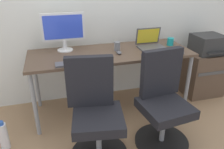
# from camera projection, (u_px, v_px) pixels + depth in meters

# --- Properties ---
(ground_plane) EXTENTS (5.28, 5.28, 0.00)m
(ground_plane) POSITION_uv_depth(u_px,v_px,m) (111.00, 107.00, 2.87)
(ground_plane) COLOR #9E7A56
(desk) EXTENTS (1.86, 0.68, 0.75)m
(desk) POSITION_uv_depth(u_px,v_px,m) (111.00, 57.00, 2.58)
(desk) COLOR brown
(desk) RESTS_ON ground
(office_chair_left) EXTENTS (0.54, 0.54, 0.94)m
(office_chair_left) POSITION_uv_depth(u_px,v_px,m) (96.00, 115.00, 2.00)
(office_chair_left) COLOR black
(office_chair_left) RESTS_ON ground
(office_chair_right) EXTENTS (0.54, 0.54, 0.94)m
(office_chair_right) POSITION_uv_depth(u_px,v_px,m) (163.00, 104.00, 2.16)
(office_chair_right) COLOR black
(office_chair_right) RESTS_ON ground
(side_cabinet) EXTENTS (0.51, 0.42, 0.61)m
(side_cabinet) POSITION_uv_depth(u_px,v_px,m) (202.00, 73.00, 3.10)
(side_cabinet) COLOR brown
(side_cabinet) RESTS_ON ground
(printer) EXTENTS (0.38, 0.40, 0.24)m
(printer) POSITION_uv_depth(u_px,v_px,m) (208.00, 44.00, 2.92)
(printer) COLOR #2D2D2D
(printer) RESTS_ON side_cabinet
(water_bottle_on_floor) EXTENTS (0.09, 0.09, 0.31)m
(water_bottle_on_floor) POSITION_uv_depth(u_px,v_px,m) (3.00, 136.00, 2.15)
(water_bottle_on_floor) COLOR white
(water_bottle_on_floor) RESTS_ON ground
(desktop_monitor) EXTENTS (0.48, 0.18, 0.43)m
(desktop_monitor) POSITION_uv_depth(u_px,v_px,m) (63.00, 29.00, 2.50)
(desktop_monitor) COLOR silver
(desktop_monitor) RESTS_ON desk
(open_laptop) EXTENTS (0.31, 0.26, 0.23)m
(open_laptop) POSITION_uv_depth(u_px,v_px,m) (150.00, 43.00, 2.69)
(open_laptop) COLOR #4C4C51
(open_laptop) RESTS_ON desk
(keyboard_by_monitor) EXTENTS (0.34, 0.12, 0.02)m
(keyboard_by_monitor) POSITION_uv_depth(u_px,v_px,m) (73.00, 63.00, 2.21)
(keyboard_by_monitor) COLOR #515156
(keyboard_by_monitor) RESTS_ON desk
(keyboard_by_laptop) EXTENTS (0.34, 0.12, 0.02)m
(keyboard_by_laptop) POSITION_uv_depth(u_px,v_px,m) (157.00, 55.00, 2.43)
(keyboard_by_laptop) COLOR #515156
(keyboard_by_laptop) RESTS_ON desk
(mouse_by_monitor) EXTENTS (0.06, 0.10, 0.03)m
(mouse_by_monitor) POSITION_uv_depth(u_px,v_px,m) (119.00, 53.00, 2.49)
(mouse_by_monitor) COLOR #515156
(mouse_by_monitor) RESTS_ON desk
(mouse_by_laptop) EXTENTS (0.06, 0.10, 0.03)m
(mouse_by_laptop) POSITION_uv_depth(u_px,v_px,m) (181.00, 52.00, 2.49)
(mouse_by_laptop) COLOR #515156
(mouse_by_laptop) RESTS_ON desk
(coffee_mug) EXTENTS (0.08, 0.08, 0.09)m
(coffee_mug) POSITION_uv_depth(u_px,v_px,m) (170.00, 42.00, 2.77)
(coffee_mug) COLOR teal
(coffee_mug) RESTS_ON desk
(pen_cup) EXTENTS (0.07, 0.07, 0.10)m
(pen_cup) POSITION_uv_depth(u_px,v_px,m) (117.00, 46.00, 2.58)
(pen_cup) COLOR slate
(pen_cup) RESTS_ON desk
(phone_near_laptop) EXTENTS (0.07, 0.14, 0.01)m
(phone_near_laptop) POSITION_uv_depth(u_px,v_px,m) (68.00, 59.00, 2.33)
(phone_near_laptop) COLOR black
(phone_near_laptop) RESTS_ON desk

